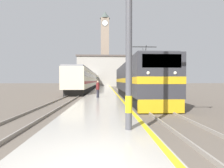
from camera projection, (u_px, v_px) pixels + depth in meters
name	position (u px, v px, depth m)	size (l,w,h in m)	color
ground_plane	(103.00, 91.00, 33.45)	(200.00, 200.00, 0.00)	#60564C
platform	(103.00, 92.00, 28.45)	(3.93, 140.00, 0.27)	#ADA89E
rail_track_near	(125.00, 93.00, 28.60)	(2.83, 140.00, 0.16)	#60564C
rail_track_far	(81.00, 93.00, 28.31)	(2.84, 140.00, 0.16)	#60564C
locomotive_train	(135.00, 81.00, 19.09)	(2.92, 18.03, 4.86)	black
passenger_train	(89.00, 80.00, 43.23)	(2.92, 45.23, 3.94)	black
catenary_mast	(132.00, 20.00, 6.12)	(2.77, 0.25, 7.62)	#4C4C51
person_on_platform	(98.00, 89.00, 17.84)	(0.34, 0.34, 1.72)	#23232D
clock_tower	(105.00, 47.00, 72.73)	(4.18, 4.18, 30.77)	gray
station_building	(104.00, 71.00, 62.03)	(18.88, 7.98, 10.66)	#A8A399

